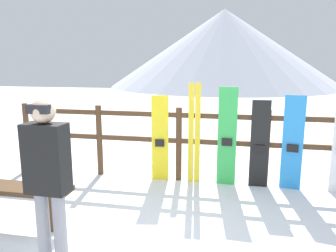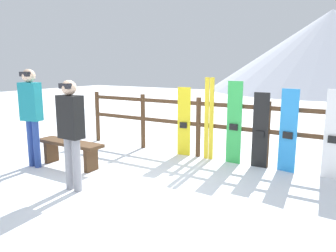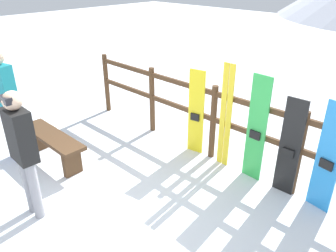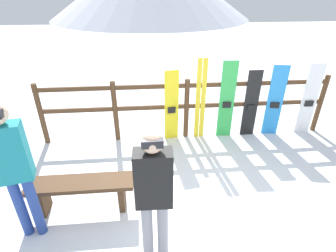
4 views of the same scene
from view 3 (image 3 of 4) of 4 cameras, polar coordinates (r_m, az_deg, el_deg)
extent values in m
plane|color=white|center=(4.38, -9.70, -15.34)|extent=(40.00, 40.00, 0.00)
cylinder|color=#4C331E|center=(7.17, -10.66, 7.33)|extent=(0.10, 0.10, 1.24)
cylinder|color=#4C331E|center=(6.13, -2.78, 4.52)|extent=(0.10, 0.10, 1.24)
cylinder|color=#4C331E|center=(5.28, 7.85, 0.58)|extent=(0.10, 0.10, 1.24)
cylinder|color=#4C331E|center=(4.70, 21.78, -4.61)|extent=(0.10, 0.10, 1.24)
cube|color=#4C331E|center=(5.25, 7.89, 1.19)|extent=(5.65, 0.05, 0.08)
cube|color=#4C331E|center=(5.09, 8.18, 5.62)|extent=(5.65, 0.05, 0.08)
cube|color=#4C331E|center=(5.48, -19.58, -1.74)|extent=(1.43, 0.36, 0.06)
cube|color=#4C331E|center=(6.03, -21.64, -2.08)|extent=(0.08, 0.29, 0.42)
cube|color=#4C331E|center=(5.17, -16.37, -6.06)|extent=(0.08, 0.29, 0.42)
cylinder|color=navy|center=(5.91, -25.57, -0.93)|extent=(0.12, 0.12, 0.88)
cylinder|color=navy|center=(5.77, -24.94, -1.46)|extent=(0.12, 0.12, 0.88)
cube|color=teal|center=(5.56, -26.79, 6.06)|extent=(0.41, 0.28, 0.70)
cylinder|color=gray|center=(4.53, -23.11, -9.33)|extent=(0.12, 0.12, 0.81)
cylinder|color=gray|center=(4.39, -22.16, -10.31)|extent=(0.12, 0.12, 0.81)
cube|color=black|center=(4.10, -24.36, -1.53)|extent=(0.39, 0.22, 0.64)
sphere|color=#D8B293|center=(3.94, -25.49, 4.02)|extent=(0.22, 0.22, 0.22)
cube|color=black|center=(3.91, -26.44, 4.10)|extent=(0.20, 0.08, 0.08)
cube|color=yellow|center=(5.36, 4.92, 2.34)|extent=(0.28, 0.07, 1.44)
cube|color=black|center=(5.37, 4.71, 1.55)|extent=(0.16, 0.06, 0.12)
cube|color=yellow|center=(5.04, 9.52, 1.77)|extent=(0.09, 0.02, 1.65)
cube|color=yellow|center=(4.99, 10.51, 1.42)|extent=(0.09, 0.02, 1.65)
cube|color=green|center=(4.79, 15.16, -0.58)|extent=(0.30, 0.04, 1.59)
cube|color=black|center=(4.80, 14.89, -1.53)|extent=(0.17, 0.04, 0.12)
cube|color=black|center=(4.65, 20.43, -3.57)|extent=(0.29, 0.03, 1.40)
cube|color=black|center=(4.66, 20.16, -4.44)|extent=(0.16, 0.03, 0.12)
cube|color=#288CE0|center=(4.50, 26.13, -5.13)|extent=(0.31, 0.08, 1.48)
cube|color=black|center=(4.51, 25.83, -6.07)|extent=(0.17, 0.06, 0.12)
camera|label=1|loc=(2.48, -73.00, -14.99)|focal=35.00mm
camera|label=2|loc=(2.31, -128.96, -44.57)|focal=35.00mm
camera|label=4|loc=(3.65, -61.49, 12.38)|focal=28.00mm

